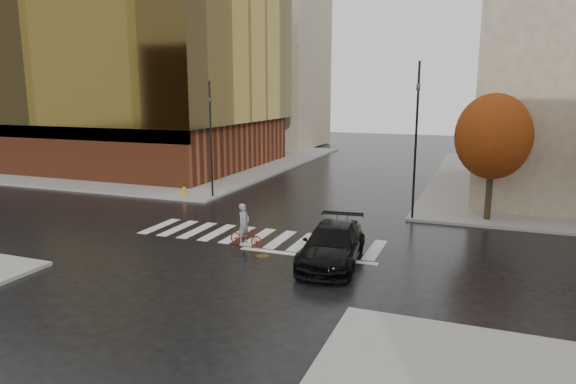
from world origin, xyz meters
name	(u,v)px	position (x,y,z in m)	size (l,w,h in m)	color
ground	(254,240)	(0.00, 0.00, 0.00)	(120.00, 120.00, 0.00)	black
sidewalk_nw	(149,159)	(-21.00, 21.00, 0.07)	(30.00, 30.00, 0.15)	gray
crosswalk	(259,237)	(0.00, 0.50, 0.01)	(12.00, 3.00, 0.01)	silver
office_glass	(114,73)	(-22.00, 17.99, 8.28)	(27.00, 19.00, 16.00)	brown
building_nw_far	(261,61)	(-16.00, 37.00, 10.15)	(14.00, 12.00, 20.00)	gray
tree_ne_a	(493,137)	(10.00, 7.40, 4.46)	(3.80, 3.80, 6.50)	black
sedan	(332,244)	(4.25, -1.80, 0.78)	(2.17, 5.35, 1.55)	black
cyclist	(245,232)	(0.03, -1.00, 0.65)	(1.76, 0.87, 1.92)	maroon
traffic_light_nw	(211,132)	(-6.30, 7.39, 4.21)	(0.20, 0.17, 7.16)	black
traffic_light_ne	(416,129)	(6.30, 6.30, 4.84)	(0.22, 0.25, 8.07)	black
fire_hydrant	(184,191)	(-7.83, 6.50, 0.52)	(0.24, 0.24, 0.67)	orange
manhole	(263,256)	(1.31, -1.98, 0.01)	(0.54, 0.54, 0.01)	#4E431C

